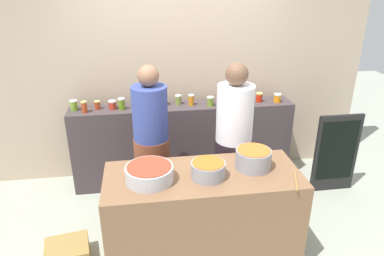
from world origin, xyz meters
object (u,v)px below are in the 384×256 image
at_px(preserve_jar_3, 112,105).
at_px(preserve_jar_5, 149,103).
at_px(cooking_pot_left, 149,174).
at_px(preserve_jar_7, 178,100).
at_px(bread_crate, 68,254).
at_px(preserve_jar_6, 163,100).
at_px(wooden_spoon, 296,181).
at_px(preserve_jar_0, 74,105).
at_px(preserve_jar_8, 191,100).
at_px(cooking_pot_center, 208,170).
at_px(preserve_jar_4, 122,104).
at_px(preserve_jar_11, 259,97).
at_px(preserve_jar_1, 84,107).
at_px(preserve_jar_2, 97,105).
at_px(preserve_jar_9, 210,101).
at_px(cooking_pot_right, 253,159).
at_px(chalkboard_sign, 336,153).
at_px(preserve_jar_10, 245,98).
at_px(preserve_jar_12, 277,98).
at_px(cook_in_cap, 233,153).
at_px(cook_with_tongs, 152,152).

bearing_deg(preserve_jar_3, preserve_jar_5, -5.91).
height_order(preserve_jar_5, cooking_pot_left, preserve_jar_5).
bearing_deg(preserve_jar_7, bread_crate, -131.32).
height_order(preserve_jar_6, wooden_spoon, preserve_jar_6).
bearing_deg(preserve_jar_0, preserve_jar_8, -0.97).
bearing_deg(cooking_pot_center, preserve_jar_4, 117.89).
distance_m(preserve_jar_0, preserve_jar_8, 1.37).
height_order(preserve_jar_6, preserve_jar_11, preserve_jar_6).
distance_m(preserve_jar_1, preserve_jar_2, 0.16).
xyz_separation_m(preserve_jar_8, preserve_jar_11, (0.85, -0.00, -0.01)).
distance_m(preserve_jar_9, cooking_pot_right, 1.30).
relative_size(cooking_pot_center, chalkboard_sign, 0.29).
bearing_deg(cooking_pot_center, preserve_jar_0, 131.38).
bearing_deg(preserve_jar_4, cooking_pot_right, -48.23).
bearing_deg(preserve_jar_11, bread_crate, -149.23).
xyz_separation_m(preserve_jar_4, preserve_jar_7, (0.67, 0.08, -0.01)).
xyz_separation_m(preserve_jar_3, preserve_jar_5, (0.42, -0.04, 0.01)).
distance_m(preserve_jar_4, preserve_jar_10, 1.48).
height_order(preserve_jar_3, cooking_pot_right, preserve_jar_3).
bearing_deg(preserve_jar_9, preserve_jar_10, 3.26).
bearing_deg(preserve_jar_5, preserve_jar_2, 173.77).
relative_size(preserve_jar_4, cooking_pot_center, 0.47).
distance_m(preserve_jar_5, wooden_spoon, 1.97).
distance_m(preserve_jar_0, preserve_jar_11, 2.21).
bearing_deg(cooking_pot_left, preserve_jar_5, 87.95).
bearing_deg(wooden_spoon, bread_crate, 170.74).
relative_size(preserve_jar_6, preserve_jar_11, 1.19).
relative_size(preserve_jar_1, cooking_pot_right, 0.42).
height_order(preserve_jar_5, cooking_pot_right, preserve_jar_5).
height_order(preserve_jar_8, cooking_pot_center, preserve_jar_8).
bearing_deg(preserve_jar_8, wooden_spoon, -68.58).
distance_m(preserve_jar_1, preserve_jar_4, 0.42).
bearing_deg(preserve_jar_12, preserve_jar_8, 177.69).
height_order(preserve_jar_4, wooden_spoon, preserve_jar_4).
bearing_deg(bread_crate, preserve_jar_4, 67.65).
xyz_separation_m(preserve_jar_0, preserve_jar_12, (2.43, -0.07, -0.01)).
relative_size(preserve_jar_10, cook_in_cap, 0.07).
xyz_separation_m(preserve_jar_4, preserve_jar_12, (1.89, -0.02, -0.02)).
height_order(preserve_jar_1, cooking_pot_center, preserve_jar_1).
relative_size(preserve_jar_4, cook_in_cap, 0.08).
height_order(preserve_jar_0, cooking_pot_center, preserve_jar_0).
xyz_separation_m(preserve_jar_9, preserve_jar_12, (0.84, 0.02, -0.00)).
bearing_deg(preserve_jar_6, preserve_jar_3, -175.97).
height_order(preserve_jar_2, cooking_pot_center, preserve_jar_2).
bearing_deg(preserve_jar_5, wooden_spoon, -54.13).
distance_m(preserve_jar_4, preserve_jar_6, 0.49).
relative_size(preserve_jar_0, wooden_spoon, 0.41).
height_order(preserve_jar_8, cook_with_tongs, cook_with_tongs).
height_order(preserve_jar_0, preserve_jar_1, preserve_jar_1).
xyz_separation_m(preserve_jar_6, chalkboard_sign, (2.01, -0.55, -0.59)).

